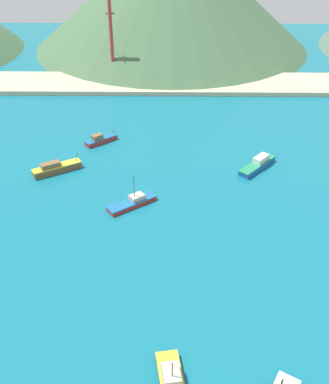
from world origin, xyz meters
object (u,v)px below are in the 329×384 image
Objects in this scene: fishing_boat_7 at (100,139)px; fishing_boat_0 at (258,164)px; fishing_boat_1 at (133,202)px; fishing_boat_3 at (56,168)px; radio_tower at (111,40)px.

fishing_boat_0 is at bearing -17.75° from fishing_boat_7.
fishing_boat_1 is 20.01m from fishing_boat_3.
fishing_boat_1 is at bearing -69.89° from fishing_boat_7.
fishing_boat_1 is at bearing -35.02° from fishing_boat_3.
radio_tower is (6.51, 51.99, 11.04)m from fishing_boat_3.
fishing_boat_3 reaches higher than fishing_boat_7.
fishing_boat_3 is (-41.40, -2.14, 0.09)m from fishing_boat_0.
fishing_boat_0 is 0.39× the size of radio_tower.
radio_tower is at bearing 124.98° from fishing_boat_0.
fishing_boat_1 is 1.28× the size of fishing_boat_7.
fishing_boat_7 is at bearing 110.11° from fishing_boat_1.
fishing_boat_1 is (-25.02, -13.62, -0.23)m from fishing_boat_0.
fishing_boat_0 is 1.28× the size of fishing_boat_7.
fishing_boat_1 is at bearing -151.43° from fishing_boat_0.
fishing_boat_7 is (-33.99, 10.88, -0.09)m from fishing_boat_0.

